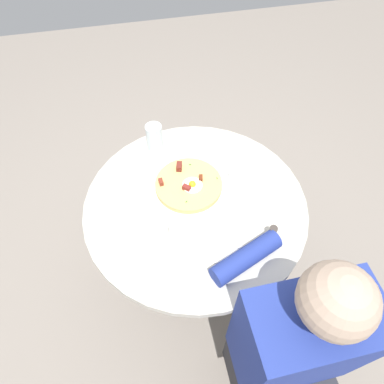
% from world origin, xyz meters
% --- Properties ---
extents(ground_plane, '(6.00, 6.00, 0.00)m').
position_xyz_m(ground_plane, '(0.00, 0.00, 0.00)').
color(ground_plane, gray).
extents(dining_table, '(0.85, 0.85, 0.76)m').
position_xyz_m(dining_table, '(0.00, 0.00, 0.58)').
color(dining_table, beige).
rests_on(dining_table, ground_plane).
extents(person_seated, '(0.43, 0.48, 1.14)m').
position_xyz_m(person_seated, '(0.21, -0.53, 0.51)').
color(person_seated, '#2D2D33').
rests_on(person_seated, ground_plane).
extents(pizza_plate, '(0.31, 0.31, 0.01)m').
position_xyz_m(pizza_plate, '(-0.01, 0.07, 0.77)').
color(pizza_plate, silver).
rests_on(pizza_plate, dining_table).
extents(breakfast_pizza, '(0.26, 0.26, 0.05)m').
position_xyz_m(breakfast_pizza, '(-0.01, 0.07, 0.78)').
color(breakfast_pizza, '#DAB66A').
rests_on(breakfast_pizza, pizza_plate).
extents(bread_plate, '(0.18, 0.18, 0.01)m').
position_xyz_m(bread_plate, '(0.25, 0.08, 0.76)').
color(bread_plate, white).
rests_on(bread_plate, dining_table).
extents(napkin, '(0.19, 0.16, 0.00)m').
position_xyz_m(napkin, '(0.03, -0.19, 0.76)').
color(napkin, white).
rests_on(napkin, dining_table).
extents(fork, '(0.18, 0.04, 0.00)m').
position_xyz_m(fork, '(0.03, -0.18, 0.77)').
color(fork, silver).
rests_on(fork, napkin).
extents(knife, '(0.18, 0.04, 0.00)m').
position_xyz_m(knife, '(0.03, -0.21, 0.77)').
color(knife, silver).
rests_on(knife, napkin).
extents(water_glass, '(0.07, 0.07, 0.12)m').
position_xyz_m(water_glass, '(-0.10, 0.32, 0.82)').
color(water_glass, silver).
rests_on(water_glass, dining_table).
extents(salt_shaker, '(0.03, 0.03, 0.06)m').
position_xyz_m(salt_shaker, '(-0.11, -0.11, 0.79)').
color(salt_shaker, white).
rests_on(salt_shaker, dining_table).
extents(pepper_shaker, '(0.03, 0.03, 0.06)m').
position_xyz_m(pepper_shaker, '(0.23, -0.20, 0.79)').
color(pepper_shaker, '#3F3833').
rests_on(pepper_shaker, dining_table).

